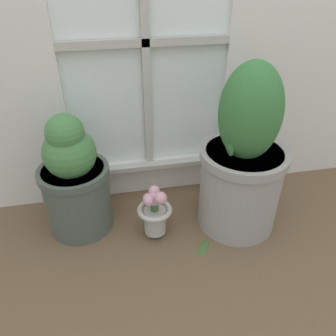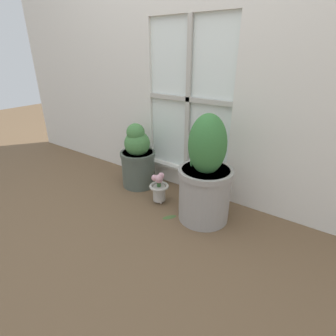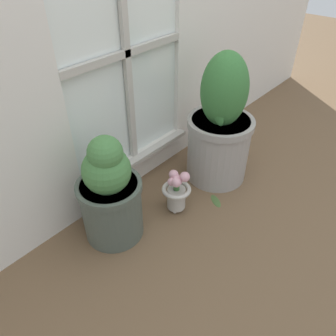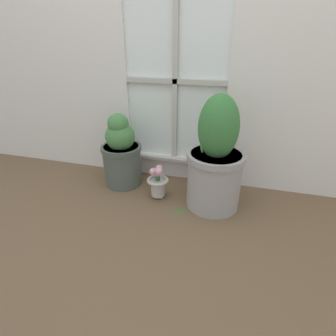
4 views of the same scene
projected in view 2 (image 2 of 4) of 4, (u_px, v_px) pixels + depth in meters
The scene contains 6 objects.
ground_plane at pixel (145, 215), 2.00m from camera, with size 10.00×10.00×0.00m, color brown.
wall_with_window at pixel (191, 32), 1.91m from camera, with size 4.40×0.10×2.50m.
potted_plant_left at pixel (138, 159), 2.35m from camera, with size 0.31×0.31×0.58m.
potted_plant_right at pixel (205, 177), 1.83m from camera, with size 0.39×0.39×0.79m.
flower_vase at pixel (159, 187), 2.12m from camera, with size 0.16×0.16×0.26m.
fallen_leaf at pixel (169, 217), 1.97m from camera, with size 0.10×0.12×0.01m.
Camera 2 is at (1.12, -1.26, 1.15)m, focal length 28.00 mm.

